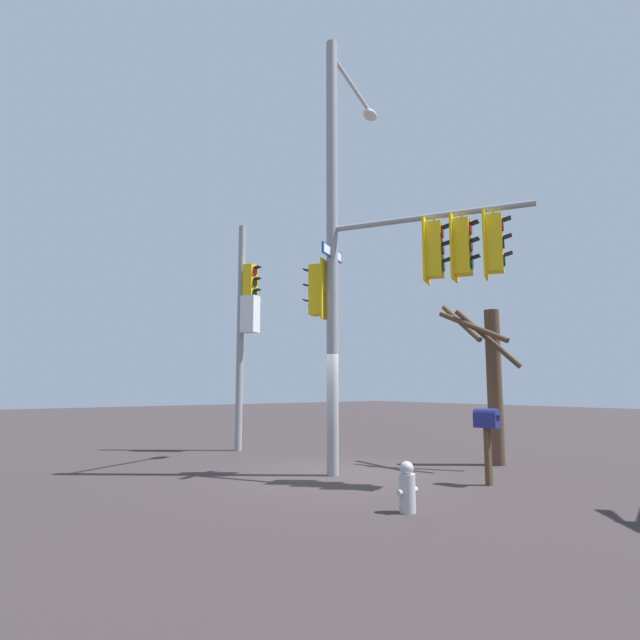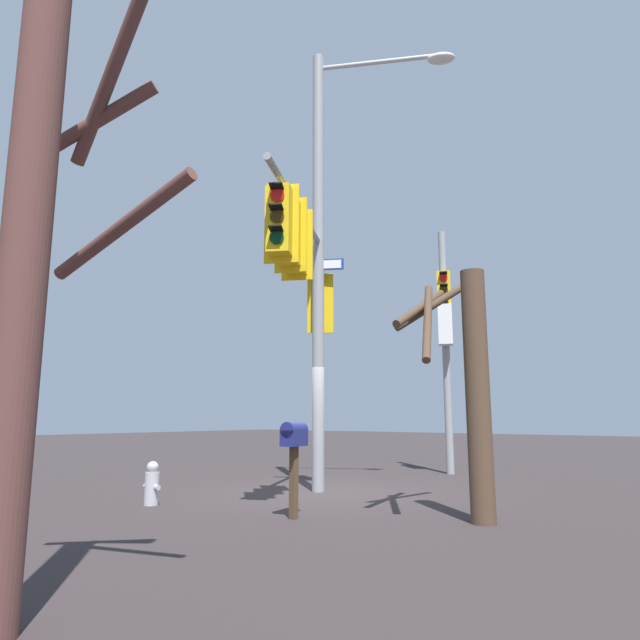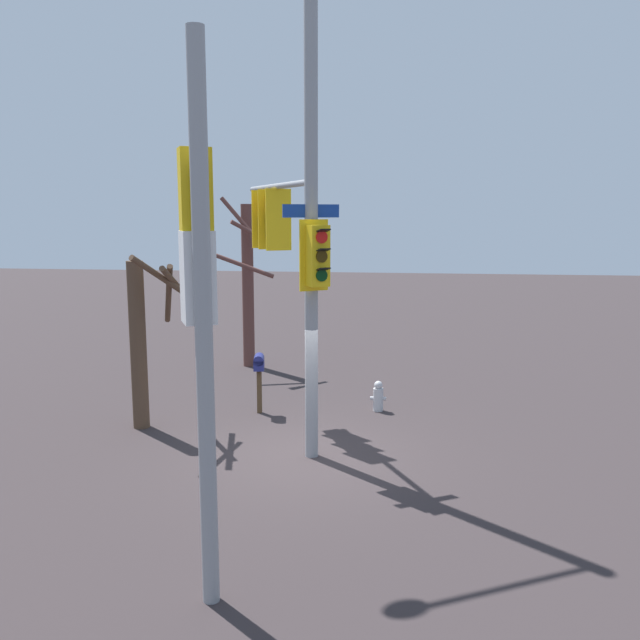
# 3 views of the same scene
# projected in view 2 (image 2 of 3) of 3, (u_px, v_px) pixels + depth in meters

# --- Properties ---
(ground_plane) EXTENTS (80.00, 80.00, 0.00)m
(ground_plane) POSITION_uv_depth(u_px,v_px,m) (321.00, 492.00, 11.23)
(ground_plane) COLOR #332B2C
(main_signal_pole_assembly) EXTENTS (3.27, 5.26, 9.65)m
(main_signal_pole_assembly) POSITION_uv_depth(u_px,v_px,m) (315.00, 244.00, 11.11)
(main_signal_pole_assembly) COLOR gray
(main_signal_pole_assembly) RESTS_ON ground
(secondary_pole_assembly) EXTENTS (0.53, 0.73, 6.63)m
(secondary_pole_assembly) POSITION_uv_depth(u_px,v_px,m) (445.00, 329.00, 15.24)
(secondary_pole_assembly) COLOR gray
(secondary_pole_assembly) RESTS_ON ground
(fire_hydrant) EXTENTS (0.38, 0.24, 0.73)m
(fire_hydrant) POSITION_uv_depth(u_px,v_px,m) (152.00, 484.00, 9.61)
(fire_hydrant) COLOR #B2B2B7
(fire_hydrant) RESTS_ON ground
(mailbox) EXTENTS (0.31, 0.47, 1.41)m
(mailbox) POSITION_uv_depth(u_px,v_px,m) (294.00, 442.00, 8.45)
(mailbox) COLOR #4C3823
(mailbox) RESTS_ON ground
(bare_tree_behind_pole) EXTENTS (1.34, 2.12, 3.87)m
(bare_tree_behind_pole) POSITION_uv_depth(u_px,v_px,m) (469.00, 379.00, 8.30)
(bare_tree_behind_pole) COLOR #4E3829
(bare_tree_behind_pole) RESTS_ON ground
(bare_tree_across_street) EXTENTS (1.75, 1.19, 5.14)m
(bare_tree_across_street) POSITION_uv_depth(u_px,v_px,m) (33.00, 266.00, 4.28)
(bare_tree_across_street) COLOR brown
(bare_tree_across_street) RESTS_ON ground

